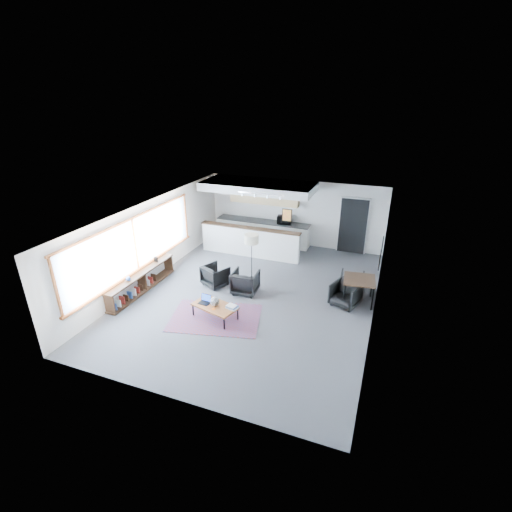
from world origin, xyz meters
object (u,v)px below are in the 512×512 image
(laptop, at_px, (205,300))
(microwave, at_px, (284,219))
(floor_lamp, at_px, (252,241))
(dining_chair_far, at_px, (352,283))
(coffee_table, at_px, (215,306))
(dining_table, at_px, (359,281))
(armchair_left, at_px, (215,274))
(dining_chair_near, at_px, (345,295))
(book_stack, at_px, (232,307))
(ceramic_pot, at_px, (215,301))
(armchair_right, at_px, (245,281))

(laptop, bearing_deg, microwave, 89.76)
(floor_lamp, xyz_separation_m, dining_chair_far, (3.18, 0.28, -1.07))
(coffee_table, distance_m, dining_table, 4.20)
(armchair_left, height_order, dining_chair_near, armchair_left)
(laptop, distance_m, book_stack, 0.81)
(armchair_left, bearing_deg, coffee_table, 140.68)
(coffee_table, relative_size, book_stack, 3.94)
(dining_table, bearing_deg, book_stack, -143.63)
(floor_lamp, bearing_deg, book_stack, -80.69)
(dining_chair_near, xyz_separation_m, dining_chair_far, (0.07, 0.84, -0.02))
(armchair_left, bearing_deg, floor_lamp, -116.03)
(coffee_table, bearing_deg, armchair_left, 131.49)
(dining_table, bearing_deg, ceramic_pot, -147.23)
(laptop, xyz_separation_m, dining_table, (3.83, 2.21, 0.22))
(armchair_left, distance_m, dining_chair_near, 4.06)
(armchair_left, xyz_separation_m, dining_chair_far, (4.12, 1.05, -0.06))
(laptop, relative_size, floor_lamp, 0.21)
(dining_chair_near, bearing_deg, microwave, 147.62)
(dining_chair_far, bearing_deg, ceramic_pot, 36.70)
(floor_lamp, relative_size, dining_chair_near, 2.44)
(microwave, bearing_deg, ceramic_pot, -100.57)
(ceramic_pot, relative_size, dining_table, 0.25)
(microwave, bearing_deg, coffee_table, -100.55)
(laptop, height_order, dining_chair_near, dining_chair_near)
(ceramic_pot, height_order, dining_chair_near, dining_chair_near)
(ceramic_pot, bearing_deg, coffee_table, 6.62)
(dining_table, height_order, microwave, microwave)
(dining_chair_near, height_order, microwave, microwave)
(dining_chair_far, relative_size, microwave, 1.11)
(ceramic_pot, relative_size, dining_chair_far, 0.41)
(ceramic_pot, xyz_separation_m, microwave, (0.21, 5.72, 0.59))
(ceramic_pot, distance_m, dining_chair_near, 3.75)
(armchair_left, relative_size, microwave, 1.33)
(armchair_right, xyz_separation_m, dining_chair_far, (3.05, 1.16, -0.09))
(armchair_left, distance_m, dining_table, 4.41)
(armchair_left, height_order, dining_table, dining_table)
(dining_chair_near, distance_m, microwave, 4.89)
(coffee_table, height_order, ceramic_pot, ceramic_pot)
(laptop, height_order, armchair_right, armchair_right)
(armchair_left, bearing_deg, ceramic_pot, 140.63)
(ceramic_pot, xyz_separation_m, dining_chair_far, (3.27, 2.78, -0.22))
(laptop, height_order, book_stack, laptop)
(armchair_left, relative_size, dining_chair_near, 1.12)
(laptop, bearing_deg, dining_table, 35.03)
(floor_lamp, height_order, dining_table, floor_lamp)
(dining_table, bearing_deg, coffee_table, -147.22)
(ceramic_pot, distance_m, armchair_right, 1.64)
(ceramic_pot, distance_m, dining_table, 4.19)
(armchair_left, bearing_deg, dining_chair_far, -141.13)
(book_stack, height_order, dining_table, dining_table)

